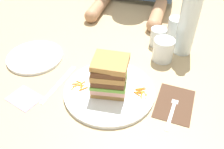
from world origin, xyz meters
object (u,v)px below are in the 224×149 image
at_px(knife, 58,85).
at_px(empty_tumbler_0, 175,28).
at_px(napkin_dark, 174,103).
at_px(juice_glass, 163,51).
at_px(fork, 173,108).
at_px(water_bottle, 189,19).
at_px(sandwich, 109,76).
at_px(empty_tumbler_1, 158,37).
at_px(napkin_pink, 24,98).
at_px(side_plate, 35,57).
at_px(main_plate, 109,91).

bearing_deg(knife, empty_tumbler_0, 50.55).
relative_size(napkin_dark, juice_glass, 1.81).
relative_size(fork, water_bottle, 0.53).
distance_m(sandwich, empty_tumbler_0, 0.43).
height_order(empty_tumbler_1, napkin_pink, empty_tumbler_1).
bearing_deg(napkin_pink, fork, 11.73).
relative_size(napkin_dark, knife, 0.77).
bearing_deg(knife, napkin_dark, 4.54).
relative_size(juice_glass, side_plate, 0.41).
distance_m(juice_glass, empty_tumbler_1, 0.10).
bearing_deg(water_bottle, knife, -140.04).
relative_size(napkin_dark, water_bottle, 0.49).
bearing_deg(knife, sandwich, 5.98).
distance_m(empty_tumbler_0, napkin_pink, 0.65).
bearing_deg(side_plate, knife, -36.33).
relative_size(sandwich, side_plate, 0.59).
relative_size(main_plate, sandwich, 2.38).
bearing_deg(sandwich, side_plate, 164.30).
relative_size(fork, juice_glass, 1.95).
bearing_deg(water_bottle, napkin_pink, -138.27).
bearing_deg(knife, fork, 1.25).
relative_size(napkin_dark, side_plate, 0.74).
bearing_deg(empty_tumbler_1, water_bottle, -11.25).
bearing_deg(empty_tumbler_0, water_bottle, -65.53).
relative_size(knife, napkin_pink, 2.02).
bearing_deg(water_bottle, empty_tumbler_1, 168.75).
bearing_deg(side_plate, empty_tumbler_0, 31.67).
distance_m(juice_glass, empty_tumbler_0, 0.17).
distance_m(empty_tumbler_1, napkin_pink, 0.55).
distance_m(juice_glass, side_plate, 0.48).
xyz_separation_m(napkin_dark, empty_tumbler_1, (-0.10, 0.31, 0.03)).
bearing_deg(main_plate, fork, -2.73).
xyz_separation_m(main_plate, napkin_pink, (-0.25, -0.10, -0.00)).
xyz_separation_m(juice_glass, side_plate, (-0.46, -0.14, -0.03)).
xyz_separation_m(knife, juice_glass, (0.31, 0.25, 0.04)).
relative_size(main_plate, knife, 1.46).
relative_size(napkin_dark, napkin_pink, 1.56).
xyz_separation_m(knife, water_bottle, (0.38, 0.32, 0.14)).
height_order(juice_glass, napkin_pink, juice_glass).
bearing_deg(fork, juice_glass, 106.12).
bearing_deg(sandwich, fork, -2.84).
xyz_separation_m(sandwich, napkin_dark, (0.21, 0.01, -0.07)).
distance_m(main_plate, fork, 0.21).
relative_size(juice_glass, empty_tumbler_0, 0.95).
height_order(juice_glass, empty_tumbler_0, empty_tumbler_0).
bearing_deg(napkin_pink, side_plate, 111.20).
height_order(napkin_dark, water_bottle, water_bottle).
distance_m(napkin_dark, empty_tumbler_1, 0.33).
relative_size(empty_tumbler_1, napkin_pink, 0.73).
bearing_deg(juice_glass, knife, -141.87).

